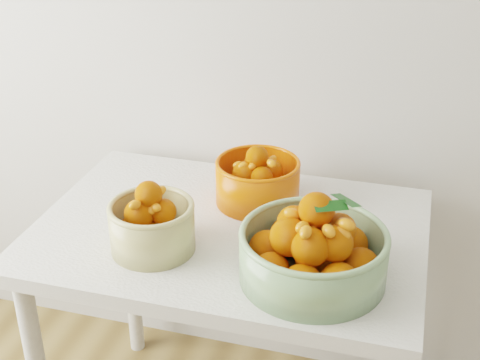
# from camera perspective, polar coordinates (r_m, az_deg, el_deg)

# --- Properties ---
(table) EXTENTS (1.00, 0.70, 0.75)m
(table) POSITION_cam_1_polar(r_m,az_deg,el_deg) (1.79, -0.89, -6.67)
(table) COLOR silver
(table) RESTS_ON ground
(bowl_cream) EXTENTS (0.28, 0.28, 0.18)m
(bowl_cream) POSITION_cam_1_polar(r_m,az_deg,el_deg) (1.63, -7.54, -3.81)
(bowl_cream) COLOR tan
(bowl_cream) RESTS_ON table
(bowl_green) EXTENTS (0.45, 0.45, 0.22)m
(bowl_green) POSITION_cam_1_polar(r_m,az_deg,el_deg) (1.51, 6.24, -6.04)
(bowl_green) COLOR #7C9F6E
(bowl_green) RESTS_ON table
(bowl_orange) EXTENTS (0.25, 0.25, 0.17)m
(bowl_orange) POSITION_cam_1_polar(r_m,az_deg,el_deg) (1.82, 1.51, -0.04)
(bowl_orange) COLOR #ED4C0A
(bowl_orange) RESTS_ON table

